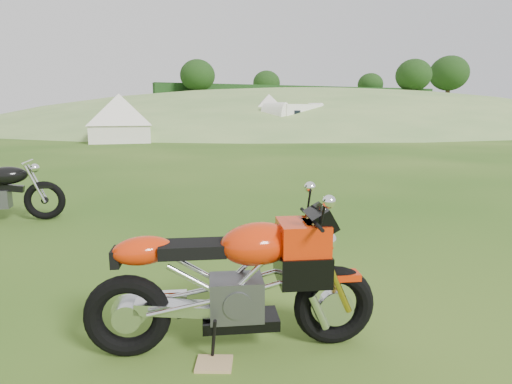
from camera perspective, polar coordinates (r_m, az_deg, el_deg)
name	(u,v)px	position (r m, az deg, el deg)	size (l,w,h in m)	color
ground	(239,253)	(5.06, -2.28, -8.13)	(120.00, 120.00, 0.00)	#1D470F
hillside	(310,124)	(51.39, 7.16, 9.03)	(80.00, 64.00, 8.00)	#608744
hedgerow	(310,124)	(51.39, 7.16, 9.03)	(36.00, 1.20, 8.60)	black
sport_motorcycle	(233,271)	(2.96, -3.06, -10.51)	(1.91, 0.48, 1.14)	red
plywood_board	(214,364)	(3.04, -5.60, -21.83)	(0.24, 0.19, 0.02)	tan
tent_left	(120,117)	(23.29, -17.67, 9.48)	(2.91, 2.91, 2.52)	silver
tent_right	(269,115)	(27.74, 1.73, 10.25)	(3.02, 3.02, 2.62)	silver
caravan	(294,120)	(26.86, 5.08, 9.53)	(4.28, 1.91, 2.01)	white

